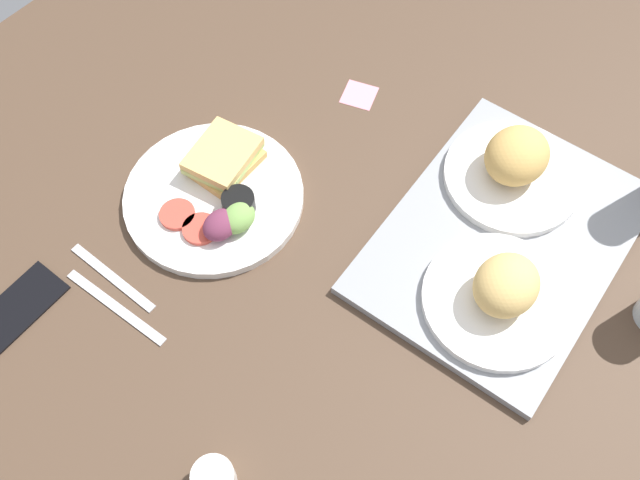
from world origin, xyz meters
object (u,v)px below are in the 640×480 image
at_px(espresso_cup, 214,479).
at_px(sticky_note, 359,95).
at_px(fork, 113,277).
at_px(knife, 116,307).
at_px(bread_plate_far, 502,293).
at_px(serving_tray, 503,240).
at_px(bread_plate_near, 515,165).
at_px(plate_with_salad, 218,192).
at_px(cell_phone, 17,308).

xyz_separation_m(espresso_cup, sticky_note, (-0.64, -0.26, -0.02)).
height_order(fork, knife, same).
distance_m(knife, sticky_note, 0.55).
xyz_separation_m(bread_plate_far, knife, (0.36, -0.43, -0.04)).
relative_size(serving_tray, bread_plate_near, 2.06).
bearing_deg(plate_with_salad, bread_plate_near, 133.54).
height_order(serving_tray, bread_plate_far, bread_plate_far).
xyz_separation_m(serving_tray, bread_plate_near, (-0.10, -0.05, 0.04)).
height_order(bread_plate_near, plate_with_salad, bread_plate_near).
distance_m(cell_phone, sticky_note, 0.66).
bearing_deg(espresso_cup, bread_plate_far, 162.28).
bearing_deg(plate_with_salad, fork, -6.66).
xyz_separation_m(serving_tray, knife, (0.46, -0.38, -0.01)).
bearing_deg(bread_plate_near, knife, -30.11).
xyz_separation_m(serving_tray, plate_with_salad, (0.22, -0.39, 0.01)).
height_order(serving_tray, knife, serving_tray).
bearing_deg(serving_tray, bread_plate_far, 27.50).
relative_size(espresso_cup, fork, 0.33).
distance_m(plate_with_salad, fork, 0.21).
xyz_separation_m(serving_tray, bread_plate_far, (0.10, 0.05, 0.04)).
relative_size(fork, knife, 0.89).
relative_size(espresso_cup, knife, 0.29).
height_order(bread_plate_far, sticky_note, bread_plate_far).
relative_size(bread_plate_near, espresso_cup, 3.91).
bearing_deg(bread_plate_far, fork, -54.85).
relative_size(espresso_cup, cell_phone, 0.39).
relative_size(plate_with_salad, fork, 1.69).
bearing_deg(sticky_note, espresso_cup, 22.47).
bearing_deg(cell_phone, fork, 149.03).
bearing_deg(bread_plate_far, knife, -49.98).
bearing_deg(fork, serving_tray, 44.30).
height_order(bread_plate_near, espresso_cup, bread_plate_near).
bearing_deg(cell_phone, bread_plate_near, 144.61).
xyz_separation_m(bread_plate_near, fork, (0.53, -0.37, -0.05)).
distance_m(fork, knife, 0.05).
bearing_deg(bread_plate_near, espresso_cup, -3.39).
xyz_separation_m(cell_phone, sticky_note, (-0.65, 0.13, -0.00)).
bearing_deg(bread_plate_near, fork, -34.53).
distance_m(serving_tray, bread_plate_far, 0.12).
bearing_deg(plate_with_salad, serving_tray, 119.24).
distance_m(espresso_cup, fork, 0.35).
xyz_separation_m(plate_with_salad, knife, (0.24, 0.02, -0.01)).
distance_m(bread_plate_near, espresso_cup, 0.65).
xyz_separation_m(bread_plate_near, cell_phone, (0.66, -0.43, -0.04)).
bearing_deg(bread_plate_far, bread_plate_near, -152.49).
bearing_deg(espresso_cup, sticky_note, -157.53).
bearing_deg(bread_plate_far, plate_with_salad, -74.45).
bearing_deg(fork, sticky_note, 81.77).
relative_size(bread_plate_near, knife, 1.15).
bearing_deg(sticky_note, fork, -6.94).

